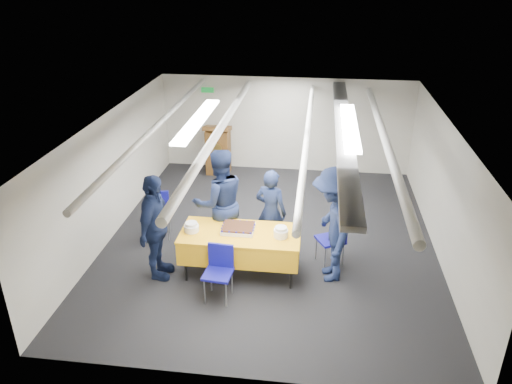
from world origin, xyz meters
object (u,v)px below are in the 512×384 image
Objects in this scene: chair_near at (219,266)px; chair_right at (335,235)px; podium at (218,149)px; sailor_d at (333,225)px; sailor_b at (220,203)px; sailor_c at (155,228)px; sheet_cake at (238,228)px; sailor_a at (271,212)px; chair_left at (159,210)px; serving_table at (241,244)px.

chair_right is (1.77, 1.21, 0.00)m from chair_near.
sailor_d is (2.69, -4.15, 0.35)m from podium.
podium is 4.99m from chair_near.
sailor_b is 1.24m from sailor_c.
sailor_d is at bearing 137.35° from sailor_b.
sheet_cake is 0.82m from sailor_a.
sailor_b is at bearing -42.90° from sailor_c.
chair_left is 1.40m from sailor_b.
chair_near is at bearing -74.59° from sailor_d.
podium reaches higher than serving_table.
sailor_c is at bearing -73.62° from chair_left.
sailor_d is at bearing 23.55° from chair_near.
chair_right is 2.06m from sailor_b.
chair_right is (1.59, 0.49, -0.28)m from sheet_cake.
serving_table is at bearing -73.95° from podium.
podium is 4.96m from sailor_d.
serving_table is 1.08× the size of sailor_c.
sailor_a is (1.64, -3.49, 0.18)m from podium.
sailor_a is (0.47, 0.68, -0.02)m from sheet_cake.
chair_right is at bearing 163.37° from sailor_d.
chair_left is (-1.68, 1.00, -0.28)m from sheet_cake.
chair_left is at bearing 171.21° from chair_right.
sailor_a is at bearing -130.00° from sailor_d.
podium is 3.70m from sailor_b.
podium is at bearing -46.46° from sailor_a.
serving_table is 1.00× the size of sailor_b.
podium is 4.60m from chair_right.
sheet_cake is 1.33m from sailor_c.
sailor_a is 0.82× the size of sailor_d.
sheet_cake is at bearing -74.37° from sailor_c.
sheet_cake is 0.62× the size of chair_near.
chair_near reaches higher than serving_table.
chair_left is 1.40m from sailor_c.
podium is 4.48m from sailor_c.
sheet_cake is 0.34× the size of sailor_a.
serving_table is at bearing -160.43° from chair_right.
sheet_cake is 0.28× the size of sailor_b.
sheet_cake is 4.34m from podium.
sailor_b is 2.01m from sailor_d.
sheet_cake is at bearing 126.89° from serving_table.
chair_left is at bearing -99.03° from podium.
sheet_cake is at bearing -30.69° from chair_left.
sailor_b reaches higher than serving_table.
podium reaches higher than chair_right.
podium is at bearing 0.83° from sailor_c.
podium is 0.70× the size of sailor_c.
chair_left reaches higher than sheet_cake.
podium is 3.86m from sailor_a.
sailor_c is (-1.76, -0.98, 0.11)m from sailor_a.
podium is at bearing 126.88° from chair_right.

